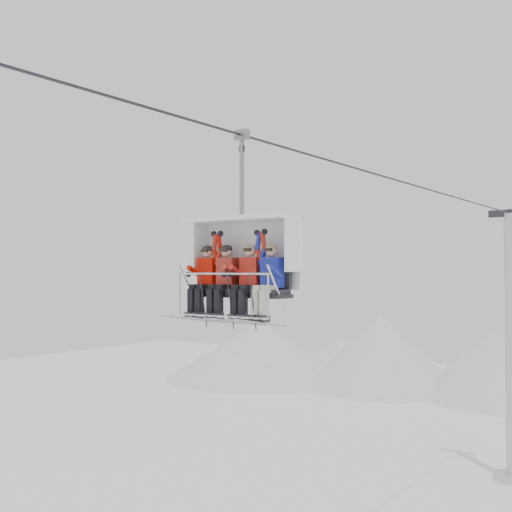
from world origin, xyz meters
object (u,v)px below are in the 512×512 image
Objects in this scene: lift_tower_right at (511,364)px; skier_center_left at (224,278)px; skier_far_left at (205,278)px; skier_far_right at (269,278)px; chairlift_carrier at (245,256)px; skier_center_right at (248,278)px.

lift_tower_right is 23.14m from skier_center_left.
skier_far_right is at bearing -0.04° from skier_far_left.
lift_tower_right reaches higher than skier_far_left.
chairlift_carrier is at bearing -90.00° from lift_tower_right.
skier_center_left is 1.00× the size of skier_center_right.
lift_tower_right is 7.99× the size of skier_far_right.
skier_center_left is (-0.33, -22.70, 4.45)m from lift_tower_right.
lift_tower_right is 7.92× the size of skier_center_right.
skier_far_right is (1.16, -0.00, -0.01)m from skier_center_left.
skier_center_left is at bearing -137.58° from chairlift_carrier.
lift_tower_right is 22.93m from chairlift_carrier.
skier_center_right is 1.01× the size of skier_far_right.
lift_tower_right reaches higher than skier_center_left.
lift_tower_right is at bearing 90.00° from chairlift_carrier.
skier_center_left is at bearing 0.00° from skier_far_left.
skier_far_left is 0.53m from skier_center_left.
skier_far_left is 1.69m from skier_far_right.
skier_center_right is (0.63, 0.00, 0.00)m from skier_center_left.
skier_far_right is (1.69, -0.00, -0.01)m from skier_far_left.
skier_center_left is at bearing 180.00° from skier_center_right.
skier_center_left and skier_center_right have the same top height.
skier_center_right is (0.30, -22.70, 4.45)m from lift_tower_right.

